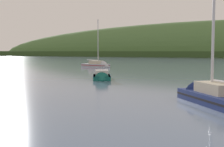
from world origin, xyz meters
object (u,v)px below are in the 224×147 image
(fishing_boat_moored, at_px, (102,78))
(sailboat_outer_reach, at_px, (211,99))
(sailboat_near_mooring, at_px, (98,66))
(mooring_buoy_foreground, at_px, (219,89))

(fishing_boat_moored, bearing_deg, sailboat_outer_reach, 24.09)
(sailboat_near_mooring, xyz_separation_m, fishing_boat_moored, (17.99, -29.48, -0.08))
(sailboat_near_mooring, height_order, sailboat_outer_reach, sailboat_outer_reach)
(sailboat_near_mooring, bearing_deg, fishing_boat_moored, -46.19)
(sailboat_outer_reach, height_order, fishing_boat_moored, sailboat_outer_reach)
(sailboat_near_mooring, relative_size, mooring_buoy_foreground, 16.24)
(sailboat_outer_reach, distance_m, fishing_boat_moored, 21.33)
(mooring_buoy_foreground, bearing_deg, fishing_boat_moored, 169.98)
(sailboat_outer_reach, xyz_separation_m, fishing_boat_moored, (-17.42, 12.30, -0.03))
(mooring_buoy_foreground, bearing_deg, sailboat_near_mooring, 136.89)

